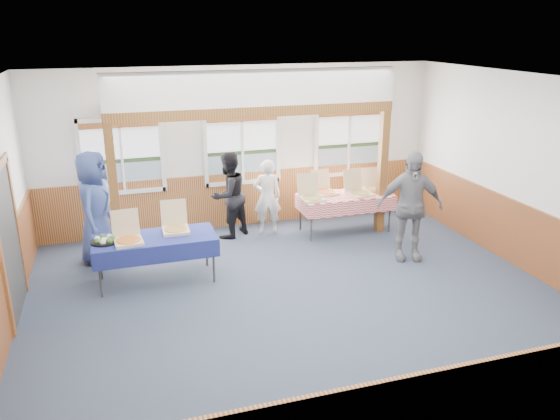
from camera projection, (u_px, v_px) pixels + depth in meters
The scene contains 29 objects.
floor at pixel (299, 300), 8.17m from camera, with size 8.00×8.00×0.00m, color #2B3646.
ceiling at pixel (302, 82), 7.15m from camera, with size 8.00×8.00×0.00m, color white.
wall_back at pixel (242, 148), 10.82m from camera, with size 8.00×8.00×0.00m, color silver.
wall_front at pixel (441, 320), 4.50m from camera, with size 8.00×8.00×0.00m, color silver.
wall_right at pixel (534, 176), 8.79m from camera, with size 8.00×8.00×0.00m, color silver.
wainscot_back at pixel (243, 199), 11.14m from camera, with size 7.98×0.05×1.10m, color brown.
wainscot_left at pixel (2, 306), 6.87m from camera, with size 0.05×6.98×1.10m, color brown.
wainscot_right at pixel (523, 237), 9.12m from camera, with size 0.05×6.98×1.10m, color brown.
cased_opening at pixel (8, 244), 7.53m from camera, with size 0.06×1.30×2.10m, color #323232.
window_left at pixel (121, 152), 10.11m from camera, with size 1.56×0.10×1.46m.
window_mid at pixel (242, 144), 10.76m from camera, with size 1.56×0.10×1.46m.
window_right at pixel (349, 138), 11.41m from camera, with size 1.56×0.10×1.46m.
post_left at pixel (114, 195), 9.16m from camera, with size 0.15×0.15×2.40m, color brown.
post_right at pixel (382, 173), 10.58m from camera, with size 0.15×0.15×2.40m, color brown.
cross_beam at pixel (257, 112), 9.45m from camera, with size 5.15×0.18×0.18m, color brown.
table_left at pixel (155, 240), 8.58m from camera, with size 2.00×1.09×0.76m.
table_right at pixel (346, 197), 10.71m from camera, with size 1.87×0.90×0.76m.
pizza_box_a at pixel (128, 238), 8.33m from camera, with size 0.45×0.54×0.45m.
pizza_box_b at pixel (176, 227), 8.79m from camera, with size 0.43×0.52×0.46m.
pizza_box_c at pixel (312, 196), 10.37m from camera, with size 0.43×0.52×0.46m.
pizza_box_d at pixel (325, 190), 10.75m from camera, with size 0.46×0.54×0.44m.
pizza_box_e at pixel (359, 191), 10.67m from camera, with size 0.52×0.60×0.47m.
pizza_box_f at pixel (373, 187), 10.99m from camera, with size 0.40×0.48×0.41m.
veggie_tray at pixel (104, 240), 8.34m from camera, with size 0.43×0.43×0.10m.
drink_glass at pixel (391, 191), 10.69m from camera, with size 0.07×0.07×0.15m, color #A9581C.
woman_white at pixel (267, 197), 10.60m from camera, with size 0.54×0.36×1.49m, color silver.
woman_black at pixel (229, 195), 10.40m from camera, with size 0.81×0.63×1.67m, color black.
man_blue at pixel (95, 207), 9.29m from camera, with size 0.95×0.62×1.95m, color #374A8A.
person_grey at pixel (410, 206), 9.37m from camera, with size 1.13×0.47×1.92m, color slate.
Camera 1 is at (-2.46, -6.89, 3.91)m, focal length 35.00 mm.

